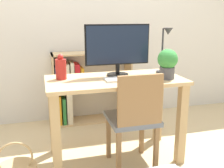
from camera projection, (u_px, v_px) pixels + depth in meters
ground_plane at (115, 157)px, 2.44m from camera, size 10.00×10.00×0.00m
wall_back at (90, 14)px, 3.15m from camera, size 8.00×0.05×2.60m
desk at (115, 97)px, 2.29m from camera, size 1.17×0.58×0.75m
monitor at (118, 47)px, 2.29m from camera, size 0.58×0.20×0.45m
keyboard at (124, 79)px, 2.20m from camera, size 0.32×0.15×0.02m
vase at (61, 68)px, 2.20m from camera, size 0.09×0.09×0.21m
desk_lamp at (165, 46)px, 2.35m from camera, size 0.10×0.19×0.42m
potted_plant at (167, 63)px, 2.20m from camera, size 0.17×0.17×0.25m
chair at (134, 117)px, 2.15m from camera, size 0.40×0.40×0.85m
bookshelf at (78, 88)px, 3.15m from camera, size 0.94×0.28×0.86m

